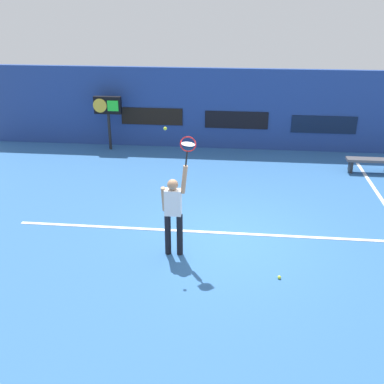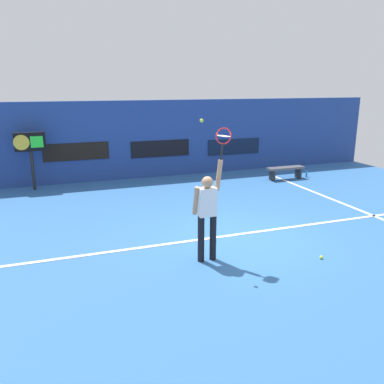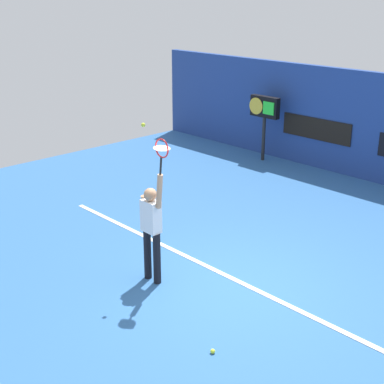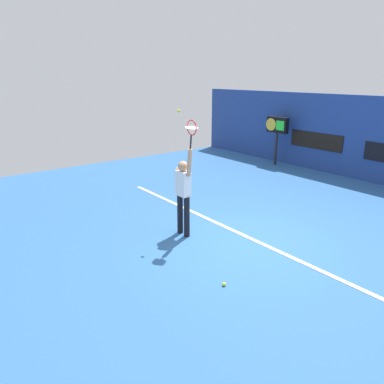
{
  "view_description": "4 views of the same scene",
  "coord_description": "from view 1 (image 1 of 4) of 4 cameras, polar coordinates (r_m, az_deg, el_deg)",
  "views": [
    {
      "loc": [
        0.15,
        -9.2,
        5.02
      ],
      "look_at": [
        -0.78,
        -0.64,
        1.35
      ],
      "focal_mm": 43.03,
      "sensor_mm": 36.0,
      "label": 1
    },
    {
      "loc": [
        -3.87,
        -7.54,
        3.34
      ],
      "look_at": [
        -1.19,
        -0.12,
        1.21
      ],
      "focal_mm": 37.33,
      "sensor_mm": 36.0,
      "label": 2
    },
    {
      "loc": [
        5.47,
        -6.19,
        4.74
      ],
      "look_at": [
        -0.84,
        -0.18,
        1.54
      ],
      "focal_mm": 51.82,
      "sensor_mm": 36.0,
      "label": 3
    },
    {
      "loc": [
        5.08,
        -5.35,
        3.43
      ],
      "look_at": [
        -0.98,
        -0.72,
        1.02
      ],
      "focal_mm": 34.68,
      "sensor_mm": 36.0,
      "label": 4
    }
  ],
  "objects": [
    {
      "name": "ground_plane",
      "position": [
        10.49,
        4.63,
        -5.64
      ],
      "size": [
        18.0,
        18.0,
        0.0
      ],
      "primitive_type": "plane",
      "color": "#2D609E"
    },
    {
      "name": "spare_ball",
      "position": [
        9.17,
        10.77,
        -10.34
      ],
      "size": [
        0.07,
        0.07,
        0.07
      ],
      "primitive_type": "sphere",
      "color": "#CCE033",
      "rests_on": "ground_plane"
    },
    {
      "name": "sponsor_banner_center",
      "position": [
        16.32,
        5.53,
        8.87
      ],
      "size": [
        2.2,
        0.03,
        0.6
      ],
      "primitive_type": "cube",
      "color": "black"
    },
    {
      "name": "back_wall",
      "position": [
        16.36,
        5.58,
        10.16
      ],
      "size": [
        18.0,
        0.2,
        2.8
      ],
      "primitive_type": "cube",
      "color": "navy",
      "rests_on": "ground_plane"
    },
    {
      "name": "court_bench",
      "position": [
        15.17,
        21.15,
        3.47
      ],
      "size": [
        1.4,
        0.36,
        0.45
      ],
      "color": "#4C4C51",
      "rests_on": "ground_plane"
    },
    {
      "name": "scoreboard_clock",
      "position": [
        16.38,
        -10.41,
        10.21
      ],
      "size": [
        0.96,
        0.2,
        1.88
      ],
      "color": "black",
      "rests_on": "ground_plane"
    },
    {
      "name": "sponsor_banner_starboard",
      "position": [
        16.59,
        16.03,
        8.02
      ],
      "size": [
        2.2,
        0.03,
        0.6
      ],
      "primitive_type": "cube",
      "color": "#0C1933"
    },
    {
      "name": "sponsor_banner_portside",
      "position": [
        16.61,
        -5.0,
        9.32
      ],
      "size": [
        2.2,
        0.03,
        0.6
      ],
      "primitive_type": "cube",
      "color": "black"
    },
    {
      "name": "tennis_ball",
      "position": [
        8.79,
        -3.35,
        7.86
      ],
      "size": [
        0.07,
        0.07,
        0.07
      ],
      "primitive_type": "sphere",
      "color": "#CCE033"
    },
    {
      "name": "tennis_player",
      "position": [
        9.38,
        -2.33,
        -2.29
      ],
      "size": [
        0.55,
        0.31,
        1.99
      ],
      "color": "black",
      "rests_on": "ground_plane"
    },
    {
      "name": "court_baseline",
      "position": [
        10.65,
        4.67,
        -5.12
      ],
      "size": [
        10.0,
        0.1,
        0.01
      ],
      "primitive_type": "cube",
      "color": "white",
      "rests_on": "ground_plane"
    },
    {
      "name": "tennis_racket",
      "position": [
        8.83,
        -0.51,
        5.75
      ],
      "size": [
        0.35,
        0.27,
        0.62
      ],
      "color": "black"
    }
  ]
}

